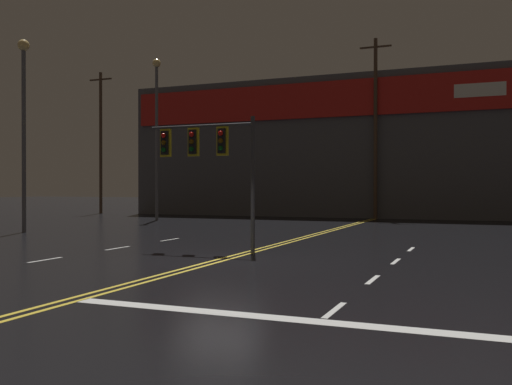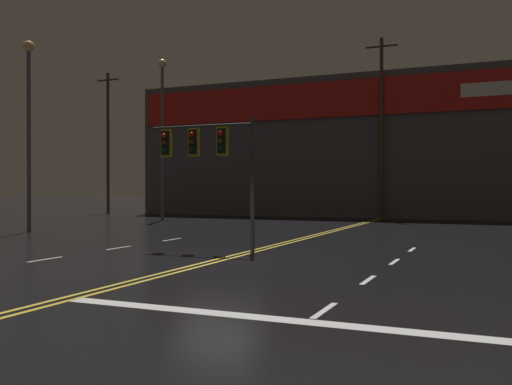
% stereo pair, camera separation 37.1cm
% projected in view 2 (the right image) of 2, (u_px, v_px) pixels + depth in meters
% --- Properties ---
extents(ground_plane, '(200.00, 200.00, 0.00)m').
position_uv_depth(ground_plane, '(217.00, 261.00, 16.88)').
color(ground_plane, black).
extents(road_markings, '(14.52, 60.00, 0.01)m').
position_uv_depth(road_markings, '(227.00, 267.00, 15.39)').
color(road_markings, gold).
rests_on(road_markings, ground).
extents(traffic_signal_median, '(3.97, 0.36, 4.54)m').
position_uv_depth(traffic_signal_median, '(206.00, 149.00, 19.63)').
color(traffic_signal_median, '#38383D').
rests_on(traffic_signal_median, ground).
extents(streetlight_median_approach, '(0.56, 0.56, 9.37)m').
position_uv_depth(streetlight_median_approach, '(29.00, 110.00, 27.88)').
color(streetlight_median_approach, '#59595E').
rests_on(streetlight_median_approach, ground).
extents(streetlight_far_left, '(0.56, 0.56, 10.78)m').
position_uv_depth(streetlight_far_left, '(162.00, 119.00, 38.13)').
color(streetlight_far_left, '#59595E').
rests_on(streetlight_far_left, ground).
extents(building_backdrop, '(39.32, 10.23, 10.42)m').
position_uv_depth(building_backdrop, '(393.00, 149.00, 44.52)').
color(building_backdrop, '#4C4C51').
rests_on(building_backdrop, ground).
extents(utility_pole_row, '(46.10, 0.26, 12.60)m').
position_uv_depth(utility_pole_row, '(343.00, 136.00, 40.68)').
color(utility_pole_row, '#4C3828').
rests_on(utility_pole_row, ground).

